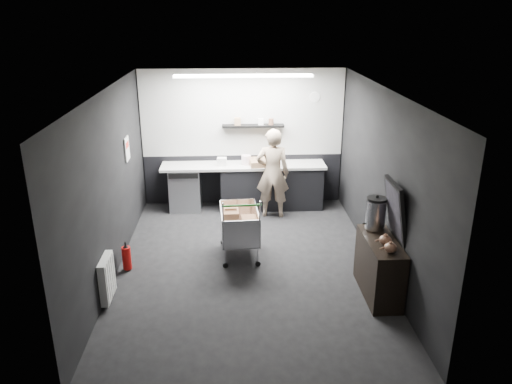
{
  "coord_description": "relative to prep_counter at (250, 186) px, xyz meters",
  "views": [
    {
      "loc": [
        -0.24,
        -6.89,
        3.77
      ],
      "look_at": [
        0.14,
        0.4,
        1.07
      ],
      "focal_mm": 35.0,
      "sensor_mm": 36.0,
      "label": 1
    }
  ],
  "objects": [
    {
      "name": "person",
      "position": [
        0.4,
        -0.45,
        0.4
      ],
      "size": [
        0.66,
        0.47,
        1.71
      ],
      "primitive_type": "imported",
      "rotation": [
        0.0,
        0.0,
        3.04
      ],
      "color": "beige",
      "rests_on": "floor"
    },
    {
      "name": "wall_front",
      "position": [
        -0.14,
        -5.17,
        0.89
      ],
      "size": [
        5.5,
        0.0,
        5.5
      ],
      "primitive_type": "plane",
      "rotation": [
        -1.57,
        0.0,
        0.0
      ],
      "color": "black",
      "rests_on": "floor"
    },
    {
      "name": "kitchen_wall_panel",
      "position": [
        -0.14,
        0.31,
        1.39
      ],
      "size": [
        3.95,
        0.02,
        1.7
      ],
      "primitive_type": "cube",
      "color": "#B5B5B0",
      "rests_on": "wall_back"
    },
    {
      "name": "fire_extinguisher",
      "position": [
        -1.99,
        -2.47,
        -0.24
      ],
      "size": [
        0.13,
        0.13,
        0.44
      ],
      "color": "#AA0D0B",
      "rests_on": "floor"
    },
    {
      "name": "poster",
      "position": [
        -2.12,
        -1.12,
        1.09
      ],
      "size": [
        0.02,
        0.3,
        0.4
      ],
      "primitive_type": "cube",
      "color": "silver",
      "rests_on": "wall_left"
    },
    {
      "name": "ceiling",
      "position": [
        -0.14,
        -2.42,
        2.24
      ],
      "size": [
        5.5,
        5.5,
        0.0
      ],
      "primitive_type": "plane",
      "rotation": [
        3.14,
        0.0,
        0.0
      ],
      "color": "silver",
      "rests_on": "wall_back"
    },
    {
      "name": "cardboard_box",
      "position": [
        0.27,
        -0.05,
        0.5
      ],
      "size": [
        0.6,
        0.48,
        0.11
      ],
      "primitive_type": "cube",
      "rotation": [
        0.0,
        0.0,
        0.09
      ],
      "color": "#8D6C4B",
      "rests_on": "prep_counter"
    },
    {
      "name": "ceiling_strip",
      "position": [
        -0.14,
        -0.57,
        2.21
      ],
      "size": [
        2.4,
        0.2,
        0.04
      ],
      "primitive_type": "cube",
      "color": "white",
      "rests_on": "ceiling"
    },
    {
      "name": "wall_clock",
      "position": [
        1.26,
        0.3,
        1.69
      ],
      "size": [
        0.2,
        0.03,
        0.2
      ],
      "primitive_type": "cylinder",
      "rotation": [
        1.57,
        0.0,
        0.0
      ],
      "color": "white",
      "rests_on": "wall_back"
    },
    {
      "name": "dado_panel",
      "position": [
        -0.14,
        0.31,
        0.04
      ],
      "size": [
        3.95,
        0.02,
        1.0
      ],
      "primitive_type": "cube",
      "color": "black",
      "rests_on": "wall_back"
    },
    {
      "name": "sideboard",
      "position": [
        1.65,
        -3.3,
        0.07
      ],
      "size": [
        0.47,
        1.1,
        1.65
      ],
      "color": "black",
      "rests_on": "floor"
    },
    {
      "name": "prep_counter",
      "position": [
        0.0,
        0.0,
        0.0
      ],
      "size": [
        3.2,
        0.61,
        0.9
      ],
      "color": "black",
      "rests_on": "floor"
    },
    {
      "name": "shopping_cart",
      "position": [
        -0.27,
        -2.06,
        0.06
      ],
      "size": [
        0.64,
        1.0,
        1.08
      ],
      "color": "silver",
      "rests_on": "floor"
    },
    {
      "name": "wall_right",
      "position": [
        1.86,
        -2.42,
        0.89
      ],
      "size": [
        0.0,
        5.5,
        5.5
      ],
      "primitive_type": "plane",
      "rotation": [
        1.57,
        0.0,
        -1.57
      ],
      "color": "black",
      "rests_on": "floor"
    },
    {
      "name": "floor",
      "position": [
        -0.14,
        -2.42,
        -0.46
      ],
      "size": [
        5.5,
        5.5,
        0.0
      ],
      "primitive_type": "plane",
      "color": "black",
      "rests_on": "ground"
    },
    {
      "name": "floating_shelf",
      "position": [
        0.06,
        0.2,
        1.16
      ],
      "size": [
        1.2,
        0.22,
        0.04
      ],
      "primitive_type": "cube",
      "color": "black",
      "rests_on": "wall_back"
    },
    {
      "name": "wall_left",
      "position": [
        -2.14,
        -2.42,
        0.89
      ],
      "size": [
        0.0,
        5.5,
        5.5
      ],
      "primitive_type": "plane",
      "rotation": [
        1.57,
        0.0,
        1.57
      ],
      "color": "black",
      "rests_on": "floor"
    },
    {
      "name": "white_container",
      "position": [
        -0.55,
        -0.05,
        0.52
      ],
      "size": [
        0.19,
        0.15,
        0.16
      ],
      "primitive_type": "cube",
      "rotation": [
        0.0,
        0.0,
        -0.08
      ],
      "color": "white",
      "rests_on": "prep_counter"
    },
    {
      "name": "radiator",
      "position": [
        -2.08,
        -3.32,
        -0.11
      ],
      "size": [
        0.1,
        0.5,
        0.6
      ],
      "primitive_type": "cube",
      "color": "white",
      "rests_on": "wall_left"
    },
    {
      "name": "wall_back",
      "position": [
        -0.14,
        0.33,
        0.89
      ],
      "size": [
        5.5,
        0.0,
        5.5
      ],
      "primitive_type": "plane",
      "rotation": [
        1.57,
        0.0,
        0.0
      ],
      "color": "black",
      "rests_on": "floor"
    },
    {
      "name": "pink_tub",
      "position": [
        -0.08,
        0.0,
        0.53
      ],
      "size": [
        0.18,
        0.18,
        0.18
      ],
      "primitive_type": "cylinder",
      "color": "silver",
      "rests_on": "prep_counter"
    },
    {
      "name": "poster_red_band",
      "position": [
        -2.11,
        -1.12,
        1.16
      ],
      "size": [
        0.02,
        0.22,
        0.1
      ],
      "primitive_type": "cube",
      "color": "red",
      "rests_on": "poster"
    }
  ]
}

